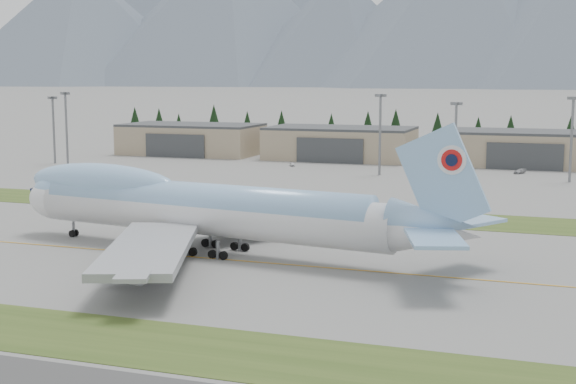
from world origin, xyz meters
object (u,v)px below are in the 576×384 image
at_px(hangar_right, 527,148).
at_px(service_vehicle_a, 292,166).
at_px(boeing_747_freighter, 203,208).
at_px(service_vehicle_b, 458,176).
at_px(hangar_left, 192,139).
at_px(hangar_center, 340,143).
at_px(service_vehicle_c, 520,174).

bearing_deg(hangar_right, service_vehicle_a, -159.60).
bearing_deg(boeing_747_freighter, service_vehicle_a, 110.19).
relative_size(service_vehicle_a, service_vehicle_b, 0.82).
relative_size(hangar_left, hangar_right, 1.00).
bearing_deg(hangar_left, service_vehicle_b, -18.72).
xyz_separation_m(hangar_left, service_vehicle_a, (46.47, -25.49, -5.39)).
xyz_separation_m(boeing_747_freighter, hangar_center, (-17.13, 145.89, -1.71)).
xyz_separation_m(hangar_left, hangar_right, (115.00, 0.00, 0.00)).
relative_size(hangar_right, service_vehicle_a, 15.23).
xyz_separation_m(service_vehicle_b, service_vehicle_c, (16.18, 10.67, 0.00)).
xyz_separation_m(hangar_left, hangar_center, (55.00, 0.00, 0.00)).
bearing_deg(hangar_left, service_vehicle_a, -28.74).
height_order(hangar_center, service_vehicle_a, hangar_center).
bearing_deg(service_vehicle_c, boeing_747_freighter, -81.45).
distance_m(hangar_center, service_vehicle_b, 54.64).
relative_size(boeing_747_freighter, service_vehicle_c, 18.38).
height_order(boeing_747_freighter, service_vehicle_b, boeing_747_freighter).
distance_m(hangar_right, service_vehicle_a, 73.31).
distance_m(hangar_left, service_vehicle_a, 53.27).
relative_size(hangar_left, hangar_center, 1.00).
bearing_deg(service_vehicle_a, hangar_left, 125.54).
height_order(hangar_right, service_vehicle_b, hangar_right).
distance_m(service_vehicle_a, service_vehicle_c, 67.81).
bearing_deg(hangar_center, hangar_left, 180.00).
bearing_deg(service_vehicle_b, hangar_right, -35.24).
bearing_deg(service_vehicle_a, hangar_right, -5.32).
height_order(service_vehicle_a, service_vehicle_c, service_vehicle_c).
xyz_separation_m(hangar_center, hangar_right, (60.00, 0.00, 0.00)).
height_order(boeing_747_freighter, service_vehicle_a, boeing_747_freighter).
bearing_deg(hangar_right, boeing_747_freighter, -106.38).
height_order(hangar_left, service_vehicle_c, hangar_left).
distance_m(hangar_left, hangar_right, 115.00).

